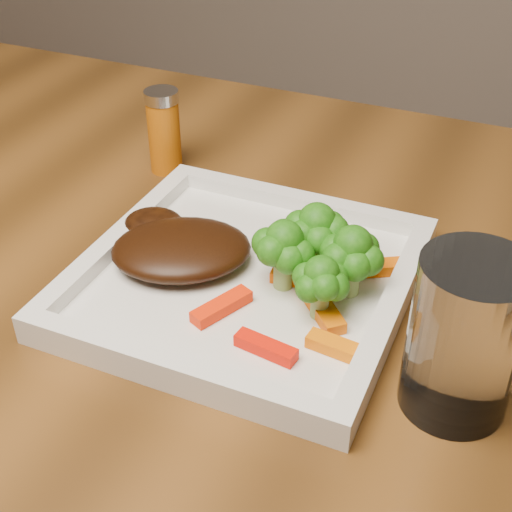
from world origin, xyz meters
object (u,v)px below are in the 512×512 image
at_px(plate, 245,283).
at_px(drinking_glass, 464,338).
at_px(dining_table, 85,499).
at_px(steak, 181,249).
at_px(spice_shaker, 164,131).

xyz_separation_m(plate, drinking_glass, (0.19, -0.06, 0.05)).
relative_size(dining_table, plate, 5.93).
height_order(plate, steak, steak).
bearing_deg(steak, plate, 3.44).
height_order(dining_table, spice_shaker, spice_shaker).
bearing_deg(drinking_glass, plate, 162.17).
distance_m(dining_table, plate, 0.44).
bearing_deg(spice_shaker, steak, -56.55).
bearing_deg(spice_shaker, plate, -43.80).
bearing_deg(dining_table, spice_shaker, 77.68).
bearing_deg(spice_shaker, dining_table, -102.32).
distance_m(dining_table, spice_shaker, 0.46).
bearing_deg(dining_table, steak, 9.25).
distance_m(plate, steak, 0.06).
xyz_separation_m(dining_table, plate, (0.21, 0.03, 0.38)).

